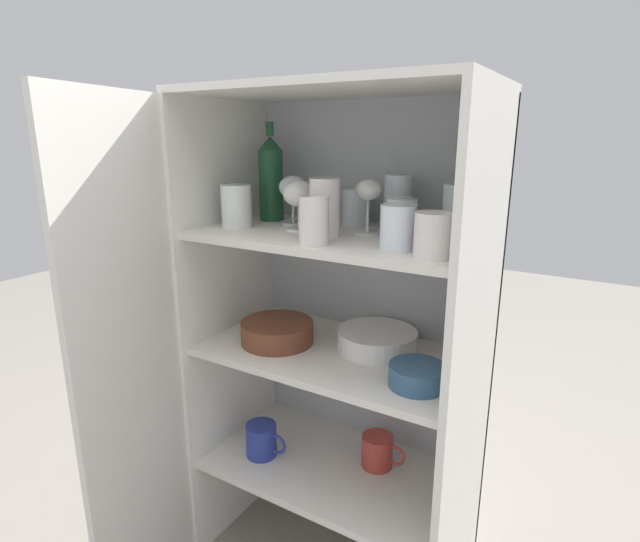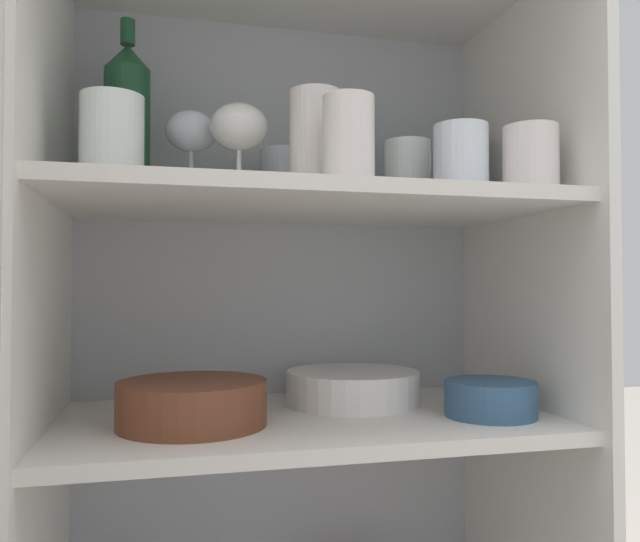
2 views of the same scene
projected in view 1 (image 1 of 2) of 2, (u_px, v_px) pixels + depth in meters
The scene contains 26 objects.
cupboard_back_panel at pixel (368, 330), 1.53m from camera, with size 0.75×0.02×1.35m, color #B2B7BC.
cupboard_side_left at pixel (232, 328), 1.54m from camera, with size 0.02×0.43×1.35m, color white.
cupboard_side_right at pixel (470, 388), 1.18m from camera, with size 0.02×0.43×1.35m, color white.
cupboard_top_panel at pixel (338, 89), 1.18m from camera, with size 0.75×0.43×0.02m, color white.
shelf_board_lower at pixel (334, 469), 1.45m from camera, with size 0.71×0.40×0.02m, color silver.
shelf_board_middle at pixel (335, 354), 1.36m from camera, with size 0.71×0.40×0.02m, color silver.
shelf_board_upper at pixel (336, 237), 1.27m from camera, with size 0.71×0.40×0.02m, color silver.
cupboard_door at pixel (134, 383), 1.20m from camera, with size 0.10×0.36×1.35m.
tumbler_glass_0 at pixel (460, 213), 1.16m from camera, with size 0.08×0.08×0.13m.
tumbler_glass_1 at pixel (398, 203), 1.30m from camera, with size 0.07×0.07×0.14m.
tumbler_glass_2 at pixel (356, 207), 1.37m from camera, with size 0.08×0.08×0.10m.
tumbler_glass_3 at pixel (398, 227), 1.08m from camera, with size 0.08×0.08×0.10m.
tumbler_glass_4 at pixel (314, 220), 1.12m from camera, with size 0.07×0.07×0.11m.
tumbler_glass_5 at pixel (433, 235), 1.00m from camera, with size 0.08×0.08×0.09m.
tumbler_glass_6 at pixel (401, 219), 1.19m from camera, with size 0.07×0.07×0.10m.
tumbler_glass_7 at pixel (236, 206), 1.34m from camera, with size 0.08×0.08×0.11m.
tumbler_glass_8 at pixel (326, 208), 1.20m from camera, with size 0.07×0.07×0.14m.
wine_glass_0 at pixel (293, 189), 1.37m from camera, with size 0.08×0.08×0.13m.
wine_glass_1 at pixel (368, 195), 1.23m from camera, with size 0.07×0.07×0.14m.
wine_glass_2 at pixel (299, 195), 1.28m from camera, with size 0.08×0.08×0.13m.
wine_bottle at pixel (271, 178), 1.44m from camera, with size 0.07×0.07×0.28m.
plate_stack_white at pixel (377, 340), 1.36m from camera, with size 0.22×0.22×0.05m.
mixing_bowl_large at pixel (277, 331), 1.40m from camera, with size 0.20×0.20×0.06m.
serving_bowl_small at pixel (417, 375), 1.16m from camera, with size 0.13×0.13×0.05m.
coffee_mug_primary at pixel (262, 440), 1.49m from camera, with size 0.13×0.09×0.10m.
coffee_mug_extra_1 at pixel (378, 451), 1.44m from camera, with size 0.13×0.09×0.10m.
Camera 1 is at (0.61, -0.90, 1.25)m, focal length 28.00 mm.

